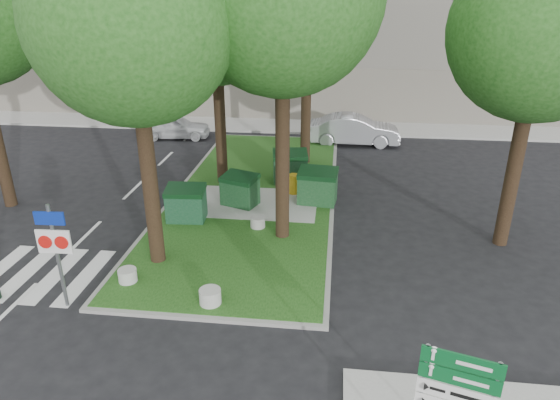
# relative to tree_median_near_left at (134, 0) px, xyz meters

# --- Properties ---
(ground) EXTENTS (120.00, 120.00, 0.00)m
(ground) POSITION_rel_tree_median_near_left_xyz_m (1.41, -2.56, -7.32)
(ground) COLOR black
(ground) RESTS_ON ground
(median_island) EXTENTS (6.00, 16.00, 0.12)m
(median_island) POSITION_rel_tree_median_near_left_xyz_m (1.91, 5.44, -7.26)
(median_island) COLOR #194313
(median_island) RESTS_ON ground
(median_kerb) EXTENTS (6.30, 16.30, 0.10)m
(median_kerb) POSITION_rel_tree_median_near_left_xyz_m (1.91, 5.44, -7.27)
(median_kerb) COLOR gray
(median_kerb) RESTS_ON ground
(building_sidewalk) EXTENTS (42.00, 3.00, 0.12)m
(building_sidewalk) POSITION_rel_tree_median_near_left_xyz_m (1.41, 15.94, -7.26)
(building_sidewalk) COLOR #999993
(building_sidewalk) RESTS_ON ground
(zebra_crossing) EXTENTS (5.00, 3.00, 0.01)m
(zebra_crossing) POSITION_rel_tree_median_near_left_xyz_m (-2.34, -1.06, -7.31)
(zebra_crossing) COLOR silver
(zebra_crossing) RESTS_ON ground
(tree_median_near_left) EXTENTS (5.20, 5.20, 10.53)m
(tree_median_near_left) POSITION_rel_tree_median_near_left_xyz_m (0.00, 0.00, 0.00)
(tree_median_near_left) COLOR black
(tree_median_near_left) RESTS_ON ground
(tree_median_mid) EXTENTS (4.80, 4.80, 9.99)m
(tree_median_mid) POSITION_rel_tree_median_near_left_xyz_m (0.50, 6.50, -0.34)
(tree_median_mid) COLOR black
(tree_median_mid) RESTS_ON ground
(tree_street_right) EXTENTS (5.00, 5.00, 10.06)m
(tree_street_right) POSITION_rel_tree_median_near_left_xyz_m (10.50, 2.50, -0.33)
(tree_street_right) COLOR black
(tree_street_right) RESTS_ON ground
(dumpster_a) EXTENTS (1.39, 1.02, 1.24)m
(dumpster_a) POSITION_rel_tree_median_near_left_xyz_m (-0.03, 2.76, -6.60)
(dumpster_a) COLOR #0F371F
(dumpster_a) RESTS_ON median_island
(dumpster_b) EXTENTS (1.52, 1.30, 1.20)m
(dumpster_b) POSITION_rel_tree_median_near_left_xyz_m (1.57, 4.25, -6.62)
(dumpster_b) COLOR #0F3617
(dumpster_b) RESTS_ON median_island
(dumpster_c) EXTENTS (1.55, 1.20, 1.31)m
(dumpster_c) POSITION_rel_tree_median_near_left_xyz_m (3.17, 6.89, -6.57)
(dumpster_c) COLOR black
(dumpster_c) RESTS_ON median_island
(dumpster_d) EXTENTS (1.53, 1.15, 1.33)m
(dumpster_d) POSITION_rel_tree_median_near_left_xyz_m (4.41, 4.78, -6.56)
(dumpster_d) COLOR #113A19
(dumpster_d) RESTS_ON median_island
(bollard_left) EXTENTS (0.51, 0.51, 0.36)m
(bollard_left) POSITION_rel_tree_median_near_left_xyz_m (-0.51, -1.31, -7.01)
(bollard_left) COLOR #AFB0AA
(bollard_left) RESTS_ON median_island
(bollard_right) EXTENTS (0.56, 0.56, 0.40)m
(bollard_right) POSITION_rel_tree_median_near_left_xyz_m (2.01, -2.06, -7.00)
(bollard_right) COLOR #ACACA6
(bollard_right) RESTS_ON median_island
(bollard_mid) EXTENTS (0.50, 0.50, 0.35)m
(bollard_mid) POSITION_rel_tree_median_near_left_xyz_m (2.52, 2.44, -7.02)
(bollard_mid) COLOR gray
(bollard_mid) RESTS_ON median_island
(litter_bin) EXTENTS (0.44, 0.44, 0.77)m
(litter_bin) POSITION_rel_tree_median_near_left_xyz_m (3.45, 5.56, -6.81)
(litter_bin) COLOR gold
(litter_bin) RESTS_ON median_island
(traffic_sign_pole) EXTENTS (0.86, 0.10, 2.86)m
(traffic_sign_pole) POSITION_rel_tree_median_near_left_xyz_m (-1.70, -2.43, -5.48)
(traffic_sign_pole) COLOR slate
(traffic_sign_pole) RESTS_ON ground
(directional_sign) EXTENTS (1.18, 0.38, 2.44)m
(directional_sign) POSITION_rel_tree_median_near_left_xyz_m (7.08, -6.28, -5.58)
(directional_sign) COLOR slate
(directional_sign) RESTS_ON sidewalk_corner
(car_white) EXTENTS (3.91, 1.91, 1.29)m
(car_white) POSITION_rel_tree_median_near_left_xyz_m (-3.71, 12.94, -6.67)
(car_white) COLOR silver
(car_white) RESTS_ON ground
(car_silver) EXTENTS (4.66, 1.65, 1.53)m
(car_silver) POSITION_rel_tree_median_near_left_xyz_m (5.91, 12.94, -6.55)
(car_silver) COLOR #ADAFB6
(car_silver) RESTS_ON ground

